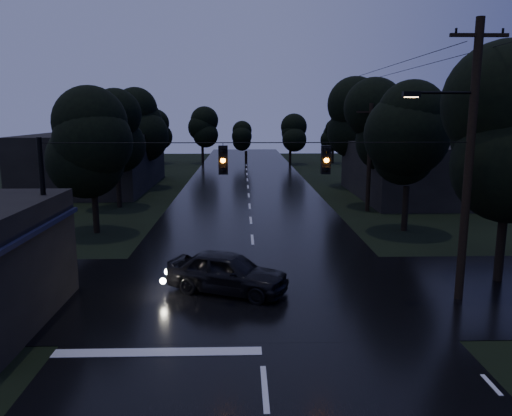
{
  "coord_description": "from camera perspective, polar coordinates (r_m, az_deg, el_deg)",
  "views": [
    {
      "loc": [
        -0.54,
        -6.41,
        6.79
      ],
      "look_at": [
        0.04,
        14.23,
        2.87
      ],
      "focal_mm": 35.0,
      "sensor_mm": 36.0,
      "label": 1
    }
  ],
  "objects": [
    {
      "name": "main_road",
      "position": [
        37.04,
        -0.74,
        0.17
      ],
      "size": [
        12.0,
        120.0,
        0.02
      ],
      "primitive_type": "cube",
      "color": "black",
      "rests_on": "ground"
    },
    {
      "name": "cross_street",
      "position": [
        19.63,
        0.07,
        -9.5
      ],
      "size": [
        60.0,
        9.0,
        0.02
      ],
      "primitive_type": "cube",
      "color": "black",
      "rests_on": "ground"
    },
    {
      "name": "building_far_right",
      "position": [
        43.19,
        18.13,
        4.1
      ],
      "size": [
        10.0,
        14.0,
        4.4
      ],
      "primitive_type": "cube",
      "color": "black",
      "rests_on": "ground"
    },
    {
      "name": "building_far_left",
      "position": [
        48.52,
        -17.77,
        5.15
      ],
      "size": [
        10.0,
        16.0,
        5.0
      ],
      "primitive_type": "cube",
      "color": "black",
      "rests_on": "ground"
    },
    {
      "name": "utility_pole_main",
      "position": [
        19.2,
        22.96,
        5.31
      ],
      "size": [
        3.5,
        0.3,
        10.0
      ],
      "color": "black",
      "rests_on": "ground"
    },
    {
      "name": "utility_pole_far",
      "position": [
        35.65,
        12.83,
        5.79
      ],
      "size": [
        2.0,
        0.3,
        7.5
      ],
      "color": "black",
      "rests_on": "ground"
    },
    {
      "name": "anchor_pole_left",
      "position": [
        19.13,
        -22.91,
        -1.55
      ],
      "size": [
        0.18,
        0.18,
        6.0
      ],
      "primitive_type": "cylinder",
      "color": "black",
      "rests_on": "ground"
    },
    {
      "name": "span_signals",
      "position": [
        17.51,
        2.0,
        5.66
      ],
      "size": [
        15.0,
        0.37,
        1.12
      ],
      "color": "black",
      "rests_on": "ground"
    },
    {
      "name": "tree_corner_near",
      "position": [
        22.1,
        27.13,
        7.5
      ],
      "size": [
        4.48,
        4.48,
        9.44
      ],
      "color": "black",
      "rests_on": "ground"
    },
    {
      "name": "tree_left_a",
      "position": [
        29.69,
        -18.31,
        7.21
      ],
      "size": [
        3.92,
        3.92,
        8.26
      ],
      "color": "black",
      "rests_on": "ground"
    },
    {
      "name": "tree_left_b",
      "position": [
        37.54,
        -15.74,
        8.55
      ],
      "size": [
        4.2,
        4.2,
        8.85
      ],
      "color": "black",
      "rests_on": "ground"
    },
    {
      "name": "tree_left_c",
      "position": [
        47.41,
        -13.54,
        9.48
      ],
      "size": [
        4.48,
        4.48,
        9.44
      ],
      "color": "black",
      "rests_on": "ground"
    },
    {
      "name": "tree_right_a",
      "position": [
        29.99,
        17.12,
        8.03
      ],
      "size": [
        4.2,
        4.2,
        8.85
      ],
      "color": "black",
      "rests_on": "ground"
    },
    {
      "name": "tree_right_b",
      "position": [
        37.81,
        14.15,
        9.21
      ],
      "size": [
        4.48,
        4.48,
        9.44
      ],
      "color": "black",
      "rests_on": "ground"
    },
    {
      "name": "tree_right_c",
      "position": [
        47.64,
        11.61,
        10.02
      ],
      "size": [
        4.76,
        4.76,
        10.03
      ],
      "color": "black",
      "rests_on": "ground"
    },
    {
      "name": "car",
      "position": [
        19.35,
        -3.28,
        -7.31
      ],
      "size": [
        5.09,
        3.58,
        1.61
      ],
      "primitive_type": "imported",
      "rotation": [
        0.0,
        0.0,
        1.17
      ],
      "color": "black",
      "rests_on": "ground"
    }
  ]
}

